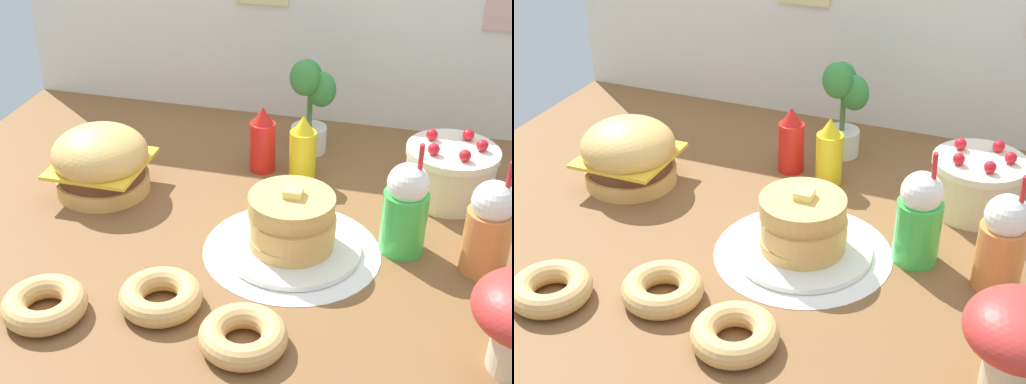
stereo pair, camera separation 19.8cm
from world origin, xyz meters
The scene contains 14 objects.
ground_plane centered at (0.00, 0.00, -0.01)m, with size 2.31×1.79×0.02m, color brown.
back_wall centered at (0.00, 0.89, 0.45)m, with size 2.31×0.04×0.89m.
doily_mat centered at (0.08, 0.01, 0.00)m, with size 0.49×0.49×0.00m, color white.
burger centered at (-0.56, 0.18, 0.10)m, with size 0.29×0.29×0.21m.
pancake_stack centered at (0.08, 0.01, 0.08)m, with size 0.38×0.38×0.19m.
layer_cake centered at (0.48, 0.42, 0.09)m, with size 0.28×0.28×0.20m.
ketchup_bottle centered at (-0.11, 0.44, 0.10)m, with size 0.08×0.08×0.22m.
mustard_bottle centered at (0.03, 0.41, 0.10)m, with size 0.08×0.08×0.22m.
cream_soda_cup centered at (0.37, 0.10, 0.13)m, with size 0.12×0.12×0.33m.
orange_float_cup centered at (0.59, 0.06, 0.13)m, with size 0.12×0.12×0.33m.
donut_pink_glaze centered at (-0.43, -0.41, 0.03)m, with size 0.21×0.21×0.06m.
donut_chocolate centered at (-0.17, -0.31, 0.03)m, with size 0.21×0.21×0.06m.
donut_vanilla centered at (0.06, -0.39, 0.03)m, with size 0.21×0.21×0.06m.
potted_plant centered at (0.01, 0.62, 0.18)m, with size 0.16×0.14×0.34m.
Camera 1 is at (0.42, -1.61, 1.15)m, focal length 51.21 mm.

